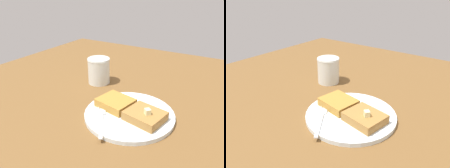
% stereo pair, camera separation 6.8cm
% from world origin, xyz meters
% --- Properties ---
extents(table_surface, '(1.28, 1.28, 0.02)m').
position_xyz_m(table_surface, '(0.00, 0.00, 0.01)').
color(table_surface, brown).
rests_on(table_surface, ground).
extents(plate, '(0.24, 0.24, 0.01)m').
position_xyz_m(plate, '(-0.04, 0.02, 0.02)').
color(plate, white).
rests_on(plate, table_surface).
extents(toast_slice_left, '(0.11, 0.10, 0.02)m').
position_xyz_m(toast_slice_left, '(-0.09, 0.03, 0.04)').
color(toast_slice_left, '#A57539').
rests_on(toast_slice_left, plate).
extents(toast_slice_middle, '(0.11, 0.10, 0.02)m').
position_xyz_m(toast_slice_middle, '(0.01, 0.01, 0.04)').
color(toast_slice_middle, '#B78132').
rests_on(toast_slice_middle, plate).
extents(butter_pat_primary, '(0.02, 0.02, 0.01)m').
position_xyz_m(butter_pat_primary, '(-0.10, 0.04, 0.06)').
color(butter_pat_primary, beige).
rests_on(butter_pat_primary, toast_slice_left).
extents(fork, '(0.10, 0.14, 0.00)m').
position_xyz_m(fork, '(0.01, 0.08, 0.03)').
color(fork, silver).
rests_on(fork, plate).
extents(syrup_jar, '(0.08, 0.08, 0.09)m').
position_xyz_m(syrup_jar, '(0.15, -0.12, 0.06)').
color(syrup_jar, '#331505').
rests_on(syrup_jar, table_surface).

